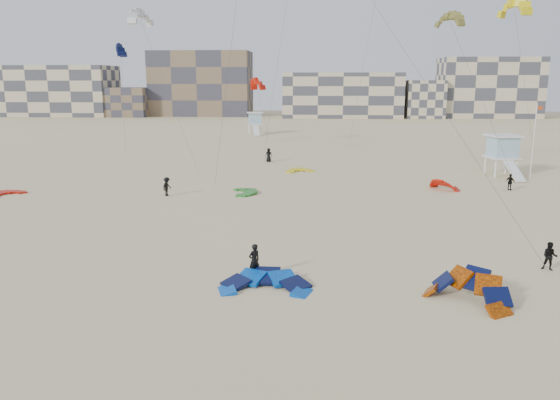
# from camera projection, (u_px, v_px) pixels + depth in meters

# --- Properties ---
(ground) EXTENTS (320.00, 320.00, 0.00)m
(ground) POSITION_uv_depth(u_px,v_px,m) (243.00, 302.00, 25.98)
(ground) COLOR beige
(ground) RESTS_ON ground
(kite_ground_blue) EXTENTS (4.58, 4.83, 2.38)m
(kite_ground_blue) POSITION_uv_depth(u_px,v_px,m) (265.00, 289.00, 27.58)
(kite_ground_blue) COLOR blue
(kite_ground_blue) RESTS_ON ground
(kite_ground_orange) EXTENTS (5.81, 5.81, 4.06)m
(kite_ground_orange) POSITION_uv_depth(u_px,v_px,m) (467.00, 302.00, 25.96)
(kite_ground_orange) COLOR #D35201
(kite_ground_orange) RESTS_ON ground
(kite_ground_red) EXTENTS (4.69, 4.62, 0.68)m
(kite_ground_red) POSITION_uv_depth(u_px,v_px,m) (5.00, 195.00, 49.79)
(kite_ground_red) COLOR red
(kite_ground_red) RESTS_ON ground
(kite_ground_green) EXTENTS (4.05, 3.89, 0.73)m
(kite_ground_green) POSITION_uv_depth(u_px,v_px,m) (244.00, 193.00, 50.67)
(kite_ground_green) COLOR #198228
(kite_ground_green) RESTS_ON ground
(kite_ground_red_far) EXTENTS (4.17, 4.15, 2.86)m
(kite_ground_red_far) POSITION_uv_depth(u_px,v_px,m) (443.00, 189.00, 52.32)
(kite_ground_red_far) COLOR red
(kite_ground_red_far) RESTS_ON ground
(kite_ground_yellow) EXTENTS (4.07, 4.16, 1.00)m
(kite_ground_yellow) POSITION_uv_depth(u_px,v_px,m) (300.00, 172.00, 62.34)
(kite_ground_yellow) COLOR #FBF10D
(kite_ground_yellow) RESTS_ON ground
(kitesurfer_main) EXTENTS (0.80, 0.78, 1.85)m
(kitesurfer_main) POSITION_uv_depth(u_px,v_px,m) (254.00, 261.00, 29.00)
(kitesurfer_main) COLOR black
(kitesurfer_main) RESTS_ON ground
(kitesurfer_b) EXTENTS (0.97, 0.89, 1.61)m
(kitesurfer_b) POSITION_uv_depth(u_px,v_px,m) (550.00, 256.00, 30.09)
(kitesurfer_b) COLOR black
(kitesurfer_b) RESTS_ON ground
(kitesurfer_c) EXTENTS (0.96, 1.25, 1.70)m
(kitesurfer_c) POSITION_uv_depth(u_px,v_px,m) (167.00, 187.00, 49.33)
(kitesurfer_c) COLOR black
(kitesurfer_c) RESTS_ON ground
(kitesurfer_d) EXTENTS (0.91, 0.93, 1.57)m
(kitesurfer_d) POSITION_uv_depth(u_px,v_px,m) (510.00, 182.00, 51.81)
(kitesurfer_d) COLOR black
(kitesurfer_d) RESTS_ON ground
(kitesurfer_e) EXTENTS (0.98, 0.77, 1.77)m
(kitesurfer_e) POSITION_uv_depth(u_px,v_px,m) (269.00, 155.00, 69.49)
(kitesurfer_e) COLOR black
(kitesurfer_e) RESTS_ON ground
(kitesurfer_f) EXTENTS (1.39, 1.72, 1.83)m
(kitesurfer_f) POSITION_uv_depth(u_px,v_px,m) (503.00, 147.00, 77.05)
(kitesurfer_f) COLOR black
(kitesurfer_f) RESTS_ON ground
(kite_fly_grey) EXTENTS (10.00, 10.19, 17.10)m
(kite_fly_grey) POSITION_uv_depth(u_px,v_px,m) (140.00, 19.00, 59.66)
(kite_fly_grey) COLOR white
(kite_fly_grey) RESTS_ON ground
(kite_fly_olive) EXTENTS (8.38, 6.27, 16.45)m
(kite_fly_olive) POSITION_uv_depth(u_px,v_px,m) (450.00, 21.00, 55.47)
(kite_fly_olive) COLOR olive
(kite_fly_olive) RESTS_ON ground
(kite_fly_yellow) EXTENTS (8.25, 6.65, 19.04)m
(kite_fly_yellow) POSITION_uv_depth(u_px,v_px,m) (515.00, 9.00, 65.60)
(kite_fly_yellow) COLOR #FBF10D
(kite_fly_yellow) RESTS_ON ground
(kite_fly_navy) EXTENTS (3.99, 5.59, 14.22)m
(kite_fly_navy) POSITION_uv_depth(u_px,v_px,m) (121.00, 51.00, 73.40)
(kite_fly_navy) COLOR #060B38
(kite_fly_navy) RESTS_ON ground
(kite_fly_red) EXTENTS (4.98, 5.52, 9.89)m
(kite_fly_red) POSITION_uv_depth(u_px,v_px,m) (257.00, 85.00, 84.95)
(kite_fly_red) COLOR red
(kite_fly_red) RESTS_ON ground
(lifeguard_tower_near) EXTENTS (3.64, 6.38, 4.47)m
(lifeguard_tower_near) POSITION_uv_depth(u_px,v_px,m) (502.00, 156.00, 59.29)
(lifeguard_tower_near) COLOR white
(lifeguard_tower_near) RESTS_ON ground
(lifeguard_tower_far) EXTENTS (3.43, 5.97, 4.17)m
(lifeguard_tower_far) POSITION_uv_depth(u_px,v_px,m) (255.00, 123.00, 104.01)
(lifeguard_tower_far) COLOR white
(lifeguard_tower_far) RESTS_ON ground
(flagpole) EXTENTS (0.64, 0.10, 7.91)m
(flagpole) POSITION_uv_depth(u_px,v_px,m) (534.00, 139.00, 57.62)
(flagpole) COLOR white
(flagpole) RESTS_ON ground
(condo_west_a) EXTENTS (30.00, 15.00, 14.00)m
(condo_west_a) POSITION_uv_depth(u_px,v_px,m) (61.00, 91.00, 155.74)
(condo_west_a) COLOR beige
(condo_west_a) RESTS_ON ground
(condo_west_b) EXTENTS (28.00, 14.00, 18.00)m
(condo_west_b) POSITION_uv_depth(u_px,v_px,m) (202.00, 84.00, 156.52)
(condo_west_b) COLOR #776048
(condo_west_b) RESTS_ON ground
(condo_mid) EXTENTS (32.00, 16.00, 12.00)m
(condo_mid) POSITION_uv_depth(u_px,v_px,m) (342.00, 95.00, 150.60)
(condo_mid) COLOR beige
(condo_mid) RESTS_ON ground
(condo_east) EXTENTS (26.00, 14.00, 16.00)m
(condo_east) POSITION_uv_depth(u_px,v_px,m) (488.00, 88.00, 149.43)
(condo_east) COLOR beige
(condo_east) RESTS_ON ground
(condo_fill_left) EXTENTS (12.00, 10.00, 8.00)m
(condo_fill_left) POSITION_uv_depth(u_px,v_px,m) (128.00, 102.00, 153.10)
(condo_fill_left) COLOR #776048
(condo_fill_left) RESTS_ON ground
(condo_fill_right) EXTENTS (10.00, 10.00, 10.00)m
(condo_fill_right) POSITION_uv_depth(u_px,v_px,m) (424.00, 99.00, 147.39)
(condo_fill_right) COLOR beige
(condo_fill_right) RESTS_ON ground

